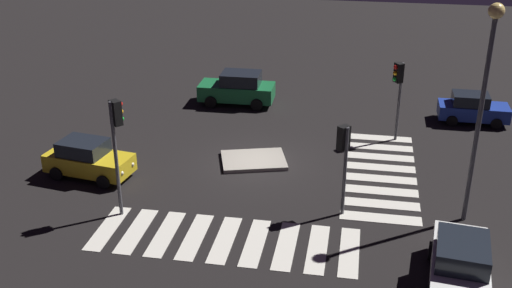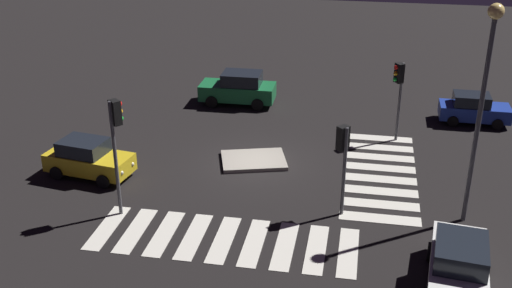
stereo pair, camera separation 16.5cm
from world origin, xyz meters
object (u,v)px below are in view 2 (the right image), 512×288
object	(u,v)px
traffic_island	(254,160)
car_white	(459,264)
car_green	(239,88)
car_blue	(474,109)
traffic_light_east	(343,148)
traffic_light_north	(399,83)
car_yellow	(88,159)
street_lamp	(485,82)
traffic_light_south	(116,130)

from	to	relation	value
traffic_island	car_white	xyz separation A→B (m)	(8.31, -8.11, 0.81)
car_green	car_blue	size ratio (longest dim) A/B	1.18
traffic_light_east	traffic_light_north	bearing A→B (deg)	-63.37
car_yellow	street_lamp	size ratio (longest dim) A/B	0.48
street_lamp	car_yellow	bearing A→B (deg)	176.62
car_blue	traffic_light_south	world-z (taller)	traffic_light_south
car_blue	traffic_light_north	bearing A→B (deg)	-141.70
car_green	traffic_light_north	bearing A→B (deg)	155.69
traffic_light_north	street_lamp	bearing A→B (deg)	77.68
car_blue	traffic_light_north	world-z (taller)	traffic_light_north
car_yellow	traffic_light_east	xyz separation A→B (m)	(11.23, -1.27, 2.00)
car_yellow	car_blue	world-z (taller)	car_yellow
car_white	traffic_light_south	distance (m)	13.10
car_blue	traffic_light_north	xyz separation A→B (m)	(-4.24, -3.26, 2.29)
car_yellow	street_lamp	bearing A→B (deg)	5.53
car_blue	traffic_light_north	distance (m)	5.82
car_green	traffic_light_south	world-z (taller)	traffic_light_south
traffic_island	traffic_light_east	size ratio (longest dim) A/B	0.93
car_blue	traffic_light_south	xyz separation A→B (m)	(-14.98, -12.56, 2.82)
car_white	traffic_light_north	world-z (taller)	traffic_light_north
traffic_light_east	street_lamp	world-z (taller)	street_lamp
car_blue	traffic_light_east	distance (m)	12.92
traffic_light_north	traffic_light_east	bearing A→B (deg)	42.12
traffic_island	traffic_light_east	xyz separation A→B (m)	(4.23, -3.96, 2.74)
street_lamp	traffic_light_east	bearing A→B (deg)	-176.24
car_white	car_blue	bearing A→B (deg)	-2.26
traffic_island	car_blue	bearing A→B (deg)	33.14
car_green	street_lamp	size ratio (longest dim) A/B	0.52
traffic_light_south	street_lamp	distance (m)	13.61
car_blue	traffic_light_south	bearing A→B (deg)	-139.30
traffic_light_east	traffic_light_north	size ratio (longest dim) A/B	0.92
car_yellow	traffic_light_south	bearing A→B (deg)	-37.08
car_blue	traffic_light_south	distance (m)	19.75
traffic_island	car_yellow	size ratio (longest dim) A/B	0.85
traffic_light_north	street_lamp	distance (m)	8.26
traffic_light_south	car_green	bearing A→B (deg)	30.77
car_yellow	car_white	world-z (taller)	car_white
traffic_light_east	traffic_island	bearing A→B (deg)	-0.08
car_white	traffic_light_south	world-z (taller)	traffic_light_south
traffic_island	car_white	size ratio (longest dim) A/B	0.80
traffic_light_south	traffic_light_north	bearing A→B (deg)	-10.09
traffic_light_east	traffic_light_south	size ratio (longest dim) A/B	0.78
traffic_light_north	street_lamp	size ratio (longest dim) A/B	0.48
car_green	traffic_light_east	bearing A→B (deg)	118.83
traffic_island	traffic_light_north	distance (m)	8.08
traffic_light_east	traffic_light_north	xyz separation A→B (m)	(2.27, 7.72, 0.25)
car_yellow	car_blue	xyz separation A→B (m)	(17.74, 9.71, -0.04)
car_blue	street_lamp	distance (m)	11.85
car_blue	street_lamp	bearing A→B (deg)	-98.16
car_blue	traffic_light_east	size ratio (longest dim) A/B	1.00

